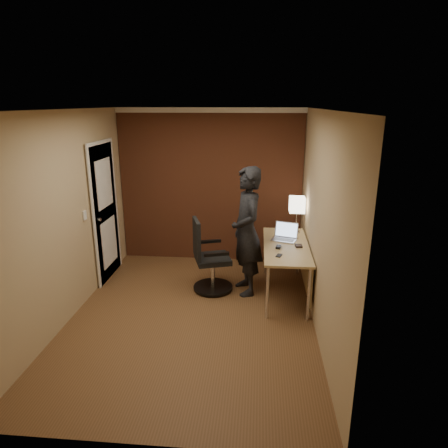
{
  "coord_description": "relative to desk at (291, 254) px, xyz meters",
  "views": [
    {
      "loc": [
        0.79,
        -4.42,
        2.58
      ],
      "look_at": [
        0.35,
        0.55,
        1.05
      ],
      "focal_mm": 32.0,
      "sensor_mm": 36.0,
      "label": 1
    }
  ],
  "objects": [
    {
      "name": "wallet",
      "position": [
        0.09,
        -0.06,
        0.14
      ],
      "size": [
        0.1,
        0.11,
        0.02
      ],
      "primitive_type": "cube",
      "rotation": [
        0.0,
        0.0,
        0.05
      ],
      "color": "black",
      "rests_on": "desk"
    },
    {
      "name": "phone",
      "position": [
        -0.19,
        -0.42,
        0.13
      ],
      "size": [
        0.09,
        0.13,
        0.01
      ],
      "primitive_type": "cube",
      "rotation": [
        0.0,
        0.0,
        -0.32
      ],
      "color": "black",
      "rests_on": "desk"
    },
    {
      "name": "room",
      "position": [
        -1.53,
        0.83,
        0.77
      ],
      "size": [
        4.0,
        4.0,
        4.0
      ],
      "color": "brown",
      "rests_on": "ground"
    },
    {
      "name": "mouse",
      "position": [
        -0.18,
        -0.14,
        0.14
      ],
      "size": [
        0.08,
        0.11,
        0.03
      ],
      "primitive_type": "cube",
      "rotation": [
        0.0,
        0.0,
        -0.22
      ],
      "color": "black",
      "rests_on": "desk"
    },
    {
      "name": "desk_lamp",
      "position": [
        0.1,
        0.55,
        0.55
      ],
      "size": [
        0.22,
        0.22,
        0.54
      ],
      "color": "silver",
      "rests_on": "desk"
    },
    {
      "name": "office_chair",
      "position": [
        -1.14,
        0.02,
        -0.15
      ],
      "size": [
        0.59,
        0.65,
        1.03
      ],
      "color": "black",
      "rests_on": "ground"
    },
    {
      "name": "laptop",
      "position": [
        -0.08,
        0.23,
        0.19
      ],
      "size": [
        0.39,
        0.35,
        0.23
      ],
      "color": "silver",
      "rests_on": "desk"
    },
    {
      "name": "desk",
      "position": [
        0.0,
        0.0,
        0.0
      ],
      "size": [
        0.6,
        1.5,
        0.73
      ],
      "color": "tan",
      "rests_on": "ground"
    },
    {
      "name": "person",
      "position": [
        -0.61,
        0.04,
        0.29
      ],
      "size": [
        0.6,
        0.75,
        1.78
      ],
      "primitive_type": "imported",
      "rotation": [
        0.0,
        0.0,
        -1.26
      ],
      "color": "black",
      "rests_on": "ground"
    }
  ]
}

